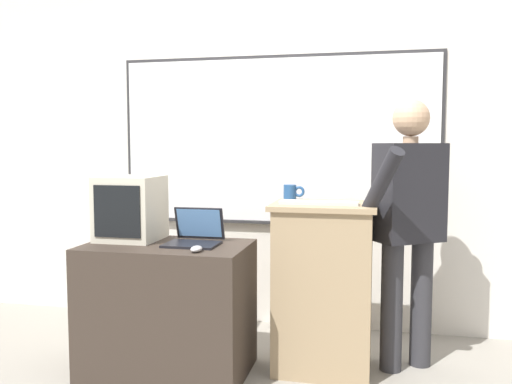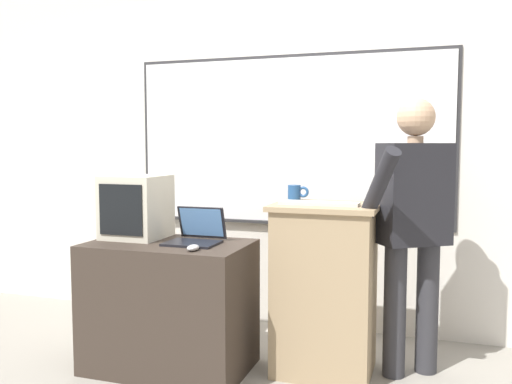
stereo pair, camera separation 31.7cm
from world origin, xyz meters
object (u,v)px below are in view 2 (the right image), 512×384
side_desk (170,306)px  computer_mouse_by_laptop (193,248)px  wireless_keyboard (319,203)px  crt_monitor (136,207)px  computer_mouse_by_keyboard (369,204)px  coffee_mug (295,192)px  person_presenter (413,218)px  laptop (197,233)px  lectern_podium (325,288)px

side_desk → computer_mouse_by_laptop: (0.25, -0.19, 0.41)m
wireless_keyboard → crt_monitor: bearing=-175.3°
computer_mouse_by_keyboard → wireless_keyboard: bearing=179.6°
computer_mouse_by_laptop → coffee_mug: bearing=55.3°
computer_mouse_by_keyboard → coffee_mug: size_ratio=0.74×
person_presenter → computer_mouse_by_laptop: person_presenter is taller
crt_monitor → coffee_mug: crt_monitor is taller
computer_mouse_by_keyboard → computer_mouse_by_laptop: bearing=-157.9°
computer_mouse_by_keyboard → crt_monitor: crt_monitor is taller
crt_monitor → coffee_mug: size_ratio=2.91×
side_desk → computer_mouse_by_laptop: bearing=-36.8°
laptop → wireless_keyboard: wireless_keyboard is taller
laptop → computer_mouse_by_laptop: laptop is taller
side_desk → laptop: size_ratio=3.13×
lectern_podium → laptop: (-0.74, -0.19, 0.32)m
side_desk → wireless_keyboard: wireless_keyboard is taller
computer_mouse_by_laptop → crt_monitor: bearing=151.8°
person_presenter → computer_mouse_by_laptop: bearing=171.8°
side_desk → wireless_keyboard: size_ratio=2.09×
computer_mouse_by_laptop → computer_mouse_by_keyboard: 1.01m
computer_mouse_by_laptop → crt_monitor: 0.62m
side_desk → computer_mouse_by_keyboard: bearing=9.1°
person_presenter → wireless_keyboard: size_ratio=3.55×
side_desk → person_presenter: (1.40, 0.37, 0.55)m
person_presenter → crt_monitor: bearing=155.4°
lectern_podium → person_presenter: size_ratio=0.62×
computer_mouse_by_laptop → coffee_mug: 0.79m
person_presenter → laptop: (-1.24, -0.32, -0.10)m
computer_mouse_by_keyboard → crt_monitor: size_ratio=0.25×
person_presenter → coffee_mug: size_ratio=12.04×
wireless_keyboard → coffee_mug: bearing=130.2°
computer_mouse_by_laptop → coffee_mug: (0.43, 0.61, 0.27)m
computer_mouse_by_laptop → lectern_podium: bearing=33.7°
laptop → computer_mouse_by_keyboard: 1.03m
computer_mouse_by_laptop → person_presenter: bearing=25.9°
lectern_podium → coffee_mug: 0.62m
side_desk → crt_monitor: size_ratio=2.44×
computer_mouse_by_keyboard → crt_monitor: bearing=-176.4°
person_presenter → crt_monitor: person_presenter is taller
crt_monitor → person_presenter: bearing=9.4°
person_presenter → side_desk: bearing=160.8°
person_presenter → computer_mouse_by_laptop: (-1.15, -0.56, -0.14)m
laptop → computer_mouse_by_laptop: size_ratio=3.08×
person_presenter → laptop: 1.28m
computer_mouse_by_keyboard → crt_monitor: (-1.43, -0.09, -0.06)m
crt_monitor → side_desk: bearing=-19.0°
lectern_podium → wireless_keyboard: (-0.03, -0.06, 0.51)m
laptop → coffee_mug: size_ratio=2.27×
lectern_podium → crt_monitor: size_ratio=2.58×
lectern_podium → coffee_mug: size_ratio=7.50×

